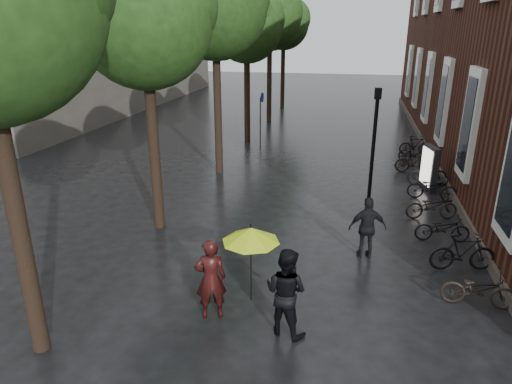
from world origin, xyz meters
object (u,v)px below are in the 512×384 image
(ad_lightbox, at_px, (429,168))
(pedestrian_walking, at_px, (368,228))
(lamp_post, at_px, (374,140))
(parked_bicycles, at_px, (431,190))
(person_burgundy, at_px, (211,279))
(person_black, at_px, (286,292))

(ad_lightbox, bearing_deg, pedestrian_walking, -124.62)
(lamp_post, bearing_deg, ad_lightbox, 53.41)
(pedestrian_walking, bearing_deg, parked_bicycles, -127.47)
(ad_lightbox, distance_m, lamp_post, 4.24)
(parked_bicycles, bearing_deg, pedestrian_walking, -116.17)
(person_burgundy, relative_size, person_black, 0.97)
(person_burgundy, height_order, parked_bicycles, person_burgundy)
(ad_lightbox, bearing_deg, person_black, -125.70)
(parked_bicycles, relative_size, lamp_post, 3.35)
(pedestrian_walking, relative_size, parked_bicycles, 0.12)
(pedestrian_walking, bearing_deg, person_black, 54.73)
(parked_bicycles, distance_m, lamp_post, 3.46)
(person_burgundy, xyz_separation_m, parked_bicycles, (5.65, 8.32, -0.46))
(ad_lightbox, bearing_deg, person_burgundy, -133.79)
(person_black, relative_size, ad_lightbox, 1.11)
(person_burgundy, distance_m, lamp_post, 7.70)
(ad_lightbox, bearing_deg, parked_bicycles, -106.48)
(person_black, relative_size, lamp_post, 0.45)
(ad_lightbox, xyz_separation_m, lamp_post, (-2.31, -3.12, 1.70))
(person_black, bearing_deg, person_burgundy, 13.02)
(person_black, height_order, pedestrian_walking, person_black)
(parked_bicycles, bearing_deg, person_black, -115.21)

